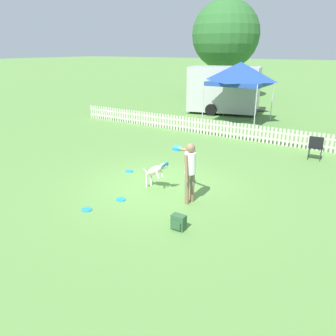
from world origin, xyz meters
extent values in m
plane|color=#5B8C42|center=(0.00, 0.00, 0.00)|extent=(240.00, 240.00, 0.00)
cylinder|color=#8C664C|center=(1.24, -0.59, 0.22)|extent=(0.11, 0.11, 0.44)
cylinder|color=#7A705B|center=(1.24, -0.59, 0.62)|extent=(0.12, 0.12, 0.36)
cylinder|color=#8C664C|center=(1.28, -0.40, 0.22)|extent=(0.11, 0.11, 0.44)
cylinder|color=#7A705B|center=(1.28, -0.40, 0.62)|extent=(0.12, 0.12, 0.36)
cylinder|color=white|center=(1.26, -0.50, 1.07)|extent=(0.33, 0.33, 0.55)
sphere|color=#8C664C|center=(1.26, -0.50, 1.46)|extent=(0.22, 0.22, 0.22)
cylinder|color=#8C664C|center=(1.26, -0.71, 0.99)|extent=(0.19, 0.19, 0.67)
cylinder|color=#8C664C|center=(0.97, -0.23, 1.29)|extent=(0.66, 0.28, 0.14)
cylinder|color=#1E8CD8|center=(0.66, -0.13, 1.23)|extent=(0.25, 0.25, 0.02)
cylinder|color=#1E8CD8|center=(0.66, -0.13, 1.26)|extent=(0.25, 0.25, 0.02)
cylinder|color=#1E8CD8|center=(0.66, -0.13, 1.29)|extent=(0.25, 0.25, 0.02)
ellipsoid|color=beige|center=(0.01, -0.24, 0.55)|extent=(0.65, 0.36, 0.49)
ellipsoid|color=white|center=(0.01, -0.24, 0.50)|extent=(0.34, 0.20, 0.24)
sphere|color=beige|center=(0.33, -0.30, 0.75)|extent=(0.16, 0.16, 0.16)
cone|color=beige|center=(0.39, -0.32, 0.79)|extent=(0.15, 0.11, 0.13)
cylinder|color=#1E8CD8|center=(0.39, -0.32, 0.79)|extent=(0.20, 0.28, 0.23)
cone|color=beige|center=(0.31, -0.25, 0.81)|extent=(0.05, 0.05, 0.07)
cone|color=beige|center=(0.29, -0.35, 0.81)|extent=(0.05, 0.05, 0.07)
cylinder|color=white|center=(-0.22, -0.10, 0.20)|extent=(0.06, 0.06, 0.39)
cylinder|color=white|center=(-0.25, -0.27, 0.20)|extent=(0.06, 0.06, 0.39)
cylinder|color=white|center=(0.19, -0.20, 0.54)|extent=(0.19, 0.09, 0.31)
cylinder|color=white|center=(0.16, -0.35, 0.54)|extent=(0.19, 0.09, 0.31)
cone|color=beige|center=(-0.36, -0.16, 0.43)|extent=(0.28, 0.11, 0.19)
cylinder|color=#1E8CD8|center=(-0.33, -1.32, 0.01)|extent=(0.25, 0.25, 0.02)
cylinder|color=#1E8CD8|center=(-0.66, -2.21, 0.01)|extent=(0.25, 0.25, 0.02)
cylinder|color=#1E8CD8|center=(-1.47, 0.44, 0.01)|extent=(0.25, 0.25, 0.02)
cube|color=#2D5633|center=(1.70, -1.78, 0.17)|extent=(0.31, 0.18, 0.34)
cube|color=#2D5633|center=(1.70, -1.89, 0.14)|extent=(0.22, 0.04, 0.17)
cube|color=beige|center=(0.00, 6.10, 0.21)|extent=(17.60, 0.04, 0.06)
cube|color=beige|center=(0.00, 6.10, 0.51)|extent=(17.60, 0.04, 0.06)
cube|color=beige|center=(-8.72, 6.10, 0.35)|extent=(0.09, 0.02, 0.71)
cube|color=beige|center=(-8.56, 6.10, 0.35)|extent=(0.09, 0.02, 0.71)
cube|color=beige|center=(-8.40, 6.10, 0.35)|extent=(0.09, 0.02, 0.71)
cube|color=beige|center=(-8.23, 6.10, 0.35)|extent=(0.09, 0.02, 0.71)
cube|color=beige|center=(-8.07, 6.10, 0.35)|extent=(0.09, 0.02, 0.71)
cube|color=beige|center=(-7.91, 6.10, 0.35)|extent=(0.09, 0.02, 0.71)
cube|color=beige|center=(-7.75, 6.10, 0.35)|extent=(0.09, 0.02, 0.71)
cube|color=beige|center=(-7.59, 6.10, 0.35)|extent=(0.09, 0.02, 0.71)
cube|color=beige|center=(-7.43, 6.10, 0.35)|extent=(0.09, 0.02, 0.71)
cube|color=beige|center=(-7.27, 6.10, 0.35)|extent=(0.09, 0.02, 0.71)
cube|color=beige|center=(-7.10, 6.10, 0.35)|extent=(0.09, 0.02, 0.71)
cube|color=beige|center=(-6.94, 6.10, 0.35)|extent=(0.09, 0.02, 0.71)
cube|color=beige|center=(-6.78, 6.10, 0.35)|extent=(0.09, 0.02, 0.71)
cube|color=beige|center=(-6.62, 6.10, 0.35)|extent=(0.09, 0.02, 0.71)
cube|color=beige|center=(-6.46, 6.10, 0.35)|extent=(0.09, 0.02, 0.71)
cube|color=beige|center=(-6.30, 6.10, 0.35)|extent=(0.09, 0.02, 0.71)
cube|color=beige|center=(-6.14, 6.10, 0.35)|extent=(0.09, 0.02, 0.71)
cube|color=beige|center=(-5.97, 6.10, 0.35)|extent=(0.09, 0.02, 0.71)
cube|color=beige|center=(-5.81, 6.10, 0.35)|extent=(0.09, 0.02, 0.71)
cube|color=beige|center=(-5.65, 6.10, 0.35)|extent=(0.09, 0.02, 0.71)
cube|color=beige|center=(-5.49, 6.10, 0.35)|extent=(0.09, 0.02, 0.71)
cube|color=beige|center=(-5.33, 6.10, 0.35)|extent=(0.09, 0.02, 0.71)
cube|color=beige|center=(-5.17, 6.10, 0.35)|extent=(0.09, 0.02, 0.71)
cube|color=beige|center=(-5.01, 6.10, 0.35)|extent=(0.09, 0.02, 0.71)
cube|color=beige|center=(-4.84, 6.10, 0.35)|extent=(0.09, 0.02, 0.71)
cube|color=beige|center=(-4.68, 6.10, 0.35)|extent=(0.09, 0.02, 0.71)
cube|color=beige|center=(-4.52, 6.10, 0.35)|extent=(0.09, 0.02, 0.71)
cube|color=beige|center=(-4.36, 6.10, 0.35)|extent=(0.09, 0.02, 0.71)
cube|color=beige|center=(-4.20, 6.10, 0.35)|extent=(0.09, 0.02, 0.71)
cube|color=beige|center=(-4.04, 6.10, 0.35)|extent=(0.09, 0.02, 0.71)
cube|color=beige|center=(-3.88, 6.10, 0.35)|extent=(0.09, 0.02, 0.71)
cube|color=beige|center=(-3.71, 6.10, 0.35)|extent=(0.09, 0.02, 0.71)
cube|color=beige|center=(-3.55, 6.10, 0.35)|extent=(0.09, 0.02, 0.71)
cube|color=beige|center=(-3.39, 6.10, 0.35)|extent=(0.09, 0.02, 0.71)
cube|color=beige|center=(-3.23, 6.10, 0.35)|extent=(0.09, 0.02, 0.71)
cube|color=beige|center=(-3.07, 6.10, 0.35)|extent=(0.09, 0.02, 0.71)
cube|color=beige|center=(-2.91, 6.10, 0.35)|extent=(0.09, 0.02, 0.71)
cube|color=beige|center=(-2.74, 6.10, 0.35)|extent=(0.09, 0.02, 0.71)
cube|color=beige|center=(-2.58, 6.10, 0.35)|extent=(0.09, 0.02, 0.71)
cube|color=beige|center=(-2.42, 6.10, 0.35)|extent=(0.09, 0.02, 0.71)
cube|color=beige|center=(-2.26, 6.10, 0.35)|extent=(0.09, 0.02, 0.71)
cube|color=beige|center=(-2.10, 6.10, 0.35)|extent=(0.09, 0.02, 0.71)
cube|color=beige|center=(-1.94, 6.10, 0.35)|extent=(0.09, 0.02, 0.71)
cube|color=beige|center=(-1.78, 6.10, 0.35)|extent=(0.09, 0.02, 0.71)
cube|color=beige|center=(-1.61, 6.10, 0.35)|extent=(0.09, 0.02, 0.71)
cube|color=beige|center=(-1.45, 6.10, 0.35)|extent=(0.09, 0.02, 0.71)
cube|color=beige|center=(-1.29, 6.10, 0.35)|extent=(0.09, 0.02, 0.71)
cube|color=beige|center=(-1.13, 6.10, 0.35)|extent=(0.09, 0.02, 0.71)
cube|color=beige|center=(-0.97, 6.10, 0.35)|extent=(0.09, 0.02, 0.71)
cube|color=beige|center=(-0.81, 6.10, 0.35)|extent=(0.09, 0.02, 0.71)
cube|color=beige|center=(-0.65, 6.10, 0.35)|extent=(0.09, 0.02, 0.71)
cube|color=beige|center=(-0.48, 6.10, 0.35)|extent=(0.09, 0.02, 0.71)
cube|color=beige|center=(-0.32, 6.10, 0.35)|extent=(0.09, 0.02, 0.71)
cube|color=beige|center=(-0.16, 6.10, 0.35)|extent=(0.09, 0.02, 0.71)
cube|color=beige|center=(0.00, 6.10, 0.35)|extent=(0.09, 0.02, 0.71)
cube|color=beige|center=(0.16, 6.10, 0.35)|extent=(0.09, 0.02, 0.71)
cube|color=beige|center=(0.32, 6.10, 0.35)|extent=(0.09, 0.02, 0.71)
cube|color=beige|center=(0.48, 6.10, 0.35)|extent=(0.09, 0.02, 0.71)
cube|color=beige|center=(0.65, 6.10, 0.35)|extent=(0.09, 0.02, 0.71)
cube|color=beige|center=(0.81, 6.10, 0.35)|extent=(0.09, 0.02, 0.71)
cube|color=beige|center=(0.97, 6.10, 0.35)|extent=(0.09, 0.02, 0.71)
cube|color=beige|center=(1.13, 6.10, 0.35)|extent=(0.09, 0.02, 0.71)
cube|color=beige|center=(1.29, 6.10, 0.35)|extent=(0.09, 0.02, 0.71)
cube|color=beige|center=(1.45, 6.10, 0.35)|extent=(0.09, 0.02, 0.71)
cube|color=beige|center=(1.61, 6.10, 0.35)|extent=(0.09, 0.02, 0.71)
cube|color=beige|center=(1.78, 6.10, 0.35)|extent=(0.09, 0.02, 0.71)
cube|color=beige|center=(1.94, 6.10, 0.35)|extent=(0.09, 0.02, 0.71)
cube|color=beige|center=(2.10, 6.10, 0.35)|extent=(0.09, 0.02, 0.71)
cube|color=beige|center=(2.26, 6.10, 0.35)|extent=(0.09, 0.02, 0.71)
cube|color=beige|center=(2.42, 6.10, 0.35)|extent=(0.09, 0.02, 0.71)
cube|color=beige|center=(2.58, 6.10, 0.35)|extent=(0.09, 0.02, 0.71)
cube|color=beige|center=(2.74, 6.10, 0.35)|extent=(0.09, 0.02, 0.71)
cube|color=beige|center=(2.91, 6.10, 0.35)|extent=(0.09, 0.02, 0.71)
cube|color=beige|center=(3.07, 6.10, 0.35)|extent=(0.09, 0.02, 0.71)
cube|color=beige|center=(3.23, 6.10, 0.35)|extent=(0.09, 0.02, 0.71)
cube|color=beige|center=(3.39, 6.10, 0.35)|extent=(0.09, 0.02, 0.71)
cube|color=beige|center=(3.55, 6.10, 0.35)|extent=(0.09, 0.02, 0.71)
cube|color=beige|center=(3.71, 6.10, 0.35)|extent=(0.09, 0.02, 0.71)
cylinder|color=#333338|center=(3.50, 5.16, 0.23)|extent=(0.02, 0.02, 0.45)
cylinder|color=#333338|center=(3.11, 5.13, 0.23)|extent=(0.02, 0.02, 0.45)
cylinder|color=#333338|center=(3.53, 4.77, 0.23)|extent=(0.02, 0.02, 0.45)
cylinder|color=#333338|center=(3.14, 4.74, 0.23)|extent=(0.02, 0.02, 0.45)
cube|color=black|center=(3.32, 4.95, 0.45)|extent=(0.50, 0.50, 0.03)
cube|color=black|center=(3.33, 4.74, 0.66)|extent=(0.47, 0.12, 0.43)
cylinder|color=silver|center=(-2.66, 7.97, 1.08)|extent=(0.04, 0.04, 2.16)
cylinder|color=silver|center=(0.09, 7.97, 1.08)|extent=(0.04, 0.04, 2.16)
cylinder|color=silver|center=(-2.66, 10.72, 1.08)|extent=(0.04, 0.04, 2.16)
cylinder|color=silver|center=(0.09, 10.72, 1.08)|extent=(0.04, 0.04, 2.16)
cube|color=#23479E|center=(-1.29, 9.34, 2.06)|extent=(2.75, 2.75, 0.20)
pyramid|color=#23479E|center=(-1.29, 9.34, 2.62)|extent=(2.75, 2.75, 0.93)
cube|color=#B7B7B7|center=(-3.05, 11.53, 1.43)|extent=(4.45, 3.09, 2.56)
cone|color=#3F3F42|center=(-0.68, 12.07, 0.25)|extent=(0.82, 0.37, 0.20)
cylinder|color=black|center=(-3.79, 12.51, 0.34)|extent=(0.70, 0.33, 0.68)
cylinder|color=black|center=(-3.29, 10.32, 0.34)|extent=(0.70, 0.33, 0.68)
cylinder|color=#4C3823|center=(-5.63, 17.35, 1.65)|extent=(0.31, 0.31, 3.30)
sphere|color=#2D662D|center=(-5.63, 17.35, 4.68)|extent=(5.01, 5.01, 5.01)
camera|label=1|loc=(4.86, -7.19, 3.72)|focal=35.00mm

